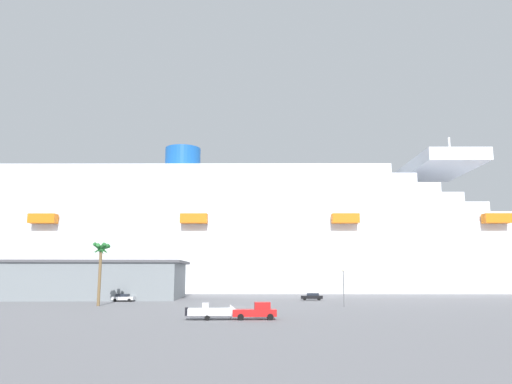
# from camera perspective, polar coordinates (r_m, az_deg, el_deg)

# --- Properties ---
(ground_plane) EXTENTS (600.00, 600.00, 0.00)m
(ground_plane) POSITION_cam_1_polar(r_m,az_deg,el_deg) (119.29, -3.19, -12.24)
(ground_plane) COLOR gray
(cruise_ship) EXTENTS (232.27, 57.06, 56.35)m
(cruise_ship) POSITION_cam_1_polar(r_m,az_deg,el_deg) (162.48, 1.13, -5.74)
(cruise_ship) COLOR white
(cruise_ship) RESTS_ON ground_plane
(terminal_building) EXTENTS (57.22, 28.20, 8.81)m
(terminal_building) POSITION_cam_1_polar(r_m,az_deg,el_deg) (126.05, -21.10, -9.46)
(terminal_building) COLOR slate
(terminal_building) RESTS_ON ground_plane
(pickup_truck) EXTENTS (5.71, 2.54, 2.20)m
(pickup_truck) POSITION_cam_1_polar(r_m,az_deg,el_deg) (64.86, 0.05, -13.66)
(pickup_truck) COLOR red
(pickup_truck) RESTS_ON ground_plane
(small_boat_on_trailer) EXTENTS (7.72, 2.39, 2.15)m
(small_boat_on_trailer) POSITION_cam_1_polar(r_m,az_deg,el_deg) (64.80, -4.73, -13.71)
(small_boat_on_trailer) COLOR #595960
(small_boat_on_trailer) RESTS_ON ground_plane
(palm_tree) EXTENTS (3.37, 3.47, 11.57)m
(palm_tree) POSITION_cam_1_polar(r_m,az_deg,el_deg) (96.27, -17.55, -6.90)
(palm_tree) COLOR brown
(palm_tree) RESTS_ON ground_plane
(street_lamp) EXTENTS (0.56, 0.56, 6.76)m
(street_lamp) POSITION_cam_1_polar(r_m,az_deg,el_deg) (90.30, 10.10, -10.14)
(street_lamp) COLOR slate
(street_lamp) RESTS_ON ground_plane
(parked_car_silver_sedan) EXTENTS (4.81, 2.56, 1.58)m
(parked_car_silver_sedan) POSITION_cam_1_polar(r_m,az_deg,el_deg) (109.70, -15.15, -11.74)
(parked_car_silver_sedan) COLOR silver
(parked_car_silver_sedan) RESTS_ON ground_plane
(parked_car_black_coupe) EXTENTS (5.04, 2.70, 1.58)m
(parked_car_black_coupe) POSITION_cam_1_polar(r_m,az_deg,el_deg) (112.31, 6.50, -11.94)
(parked_car_black_coupe) COLOR black
(parked_car_black_coupe) RESTS_ON ground_plane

